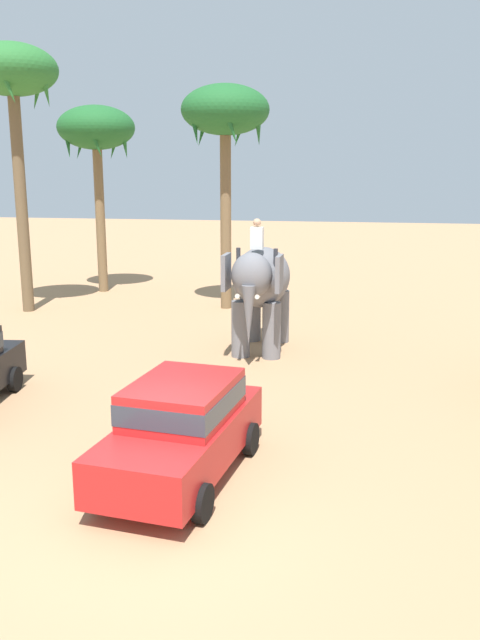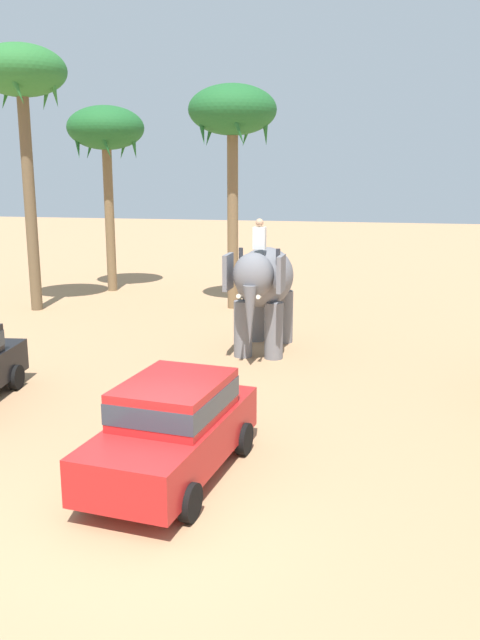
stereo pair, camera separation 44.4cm
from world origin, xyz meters
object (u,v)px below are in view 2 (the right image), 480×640
palm_tree_behind_elephant (21,80)px  palm_tree_near_hut (232,117)px  car_sedan_foreground (174,425)px  palm_tree_left_of_road (106,133)px  elephant_with_mahout (263,284)px

palm_tree_behind_elephant → palm_tree_near_hut: palm_tree_behind_elephant is taller
car_sedan_foreground → palm_tree_near_hut: 15.61m
palm_tree_left_of_road → palm_tree_behind_elephant: bearing=-104.9°
elephant_with_mahout → palm_tree_left_of_road: 12.70m
car_sedan_foreground → palm_tree_near_hut: bearing=98.7°
elephant_with_mahout → palm_tree_left_of_road: palm_tree_left_of_road is taller
elephant_with_mahout → palm_tree_left_of_road: (-8.23, 8.46, 4.68)m
car_sedan_foreground → palm_tree_behind_elephant: (-9.37, 12.30, 7.32)m
palm_tree_behind_elephant → palm_tree_left_of_road: bearing=75.1°
car_sedan_foreground → palm_tree_left_of_road: bearing=116.0°
palm_tree_behind_elephant → palm_tree_near_hut: 7.53m
elephant_with_mahout → palm_tree_near_hut: size_ratio=0.47×
elephant_with_mahout → palm_tree_behind_elephant: bearing=156.9°
palm_tree_behind_elephant → palm_tree_left_of_road: (1.19, 4.44, -1.57)m
palm_tree_behind_elephant → palm_tree_left_of_road: size_ratio=1.22×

